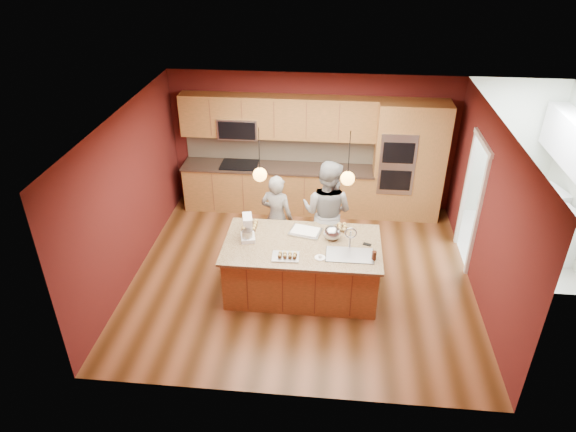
# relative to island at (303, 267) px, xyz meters

# --- Properties ---
(floor) EXTENTS (5.50, 5.50, 0.00)m
(floor) POSITION_rel_island_xyz_m (-0.04, 0.40, -0.45)
(floor) COLOR #45270F
(floor) RESTS_ON ground
(ceiling) EXTENTS (5.50, 5.50, 0.00)m
(ceiling) POSITION_rel_island_xyz_m (-0.04, 0.40, 2.25)
(ceiling) COLOR white
(ceiling) RESTS_ON ground
(wall_back) EXTENTS (5.50, 0.00, 5.50)m
(wall_back) POSITION_rel_island_xyz_m (-0.04, 2.90, 0.90)
(wall_back) COLOR #501615
(wall_back) RESTS_ON ground
(wall_front) EXTENTS (5.50, 0.00, 5.50)m
(wall_front) POSITION_rel_island_xyz_m (-0.04, -2.10, 0.90)
(wall_front) COLOR #501615
(wall_front) RESTS_ON ground
(wall_left) EXTENTS (0.00, 5.00, 5.00)m
(wall_left) POSITION_rel_island_xyz_m (-2.79, 0.40, 0.90)
(wall_left) COLOR #501615
(wall_left) RESTS_ON ground
(wall_right) EXTENTS (0.00, 5.00, 5.00)m
(wall_right) POSITION_rel_island_xyz_m (2.71, 0.40, 0.90)
(wall_right) COLOR #501615
(wall_right) RESTS_ON ground
(cabinet_run) EXTENTS (3.74, 0.64, 2.30)m
(cabinet_run) POSITION_rel_island_xyz_m (-0.72, 2.64, 0.54)
(cabinet_run) COLOR brown
(cabinet_run) RESTS_ON floor
(oven_column) EXTENTS (1.30, 0.62, 2.30)m
(oven_column) POSITION_rel_island_xyz_m (1.80, 2.59, 0.70)
(oven_column) COLOR brown
(oven_column) RESTS_ON floor
(doorway_trim) EXTENTS (0.08, 1.11, 2.20)m
(doorway_trim) POSITION_rel_island_xyz_m (2.69, 1.20, 0.60)
(doorway_trim) COLOR white
(doorway_trim) RESTS_ON wall_right
(pendant_left) EXTENTS (0.20, 0.20, 0.80)m
(pendant_left) POSITION_rel_island_xyz_m (-0.63, 0.00, 1.56)
(pendant_left) COLOR black
(pendant_left) RESTS_ON ceiling
(pendant_right) EXTENTS (0.20, 0.20, 0.80)m
(pendant_right) POSITION_rel_island_xyz_m (0.60, 0.00, 1.56)
(pendant_right) COLOR black
(pendant_right) RESTS_ON ceiling
(island) EXTENTS (2.38, 1.33, 1.25)m
(island) POSITION_rel_island_xyz_m (0.00, 0.00, 0.00)
(island) COLOR brown
(island) RESTS_ON floor
(person_left) EXTENTS (0.64, 0.51, 1.54)m
(person_left) POSITION_rel_island_xyz_m (-0.51, 0.92, 0.32)
(person_left) COLOR black
(person_left) RESTS_ON floor
(person_right) EXTENTS (1.08, 0.96, 1.83)m
(person_right) POSITION_rel_island_xyz_m (0.32, 0.92, 0.47)
(person_right) COLOR slate
(person_right) RESTS_ON floor
(stand_mixer) EXTENTS (0.26, 0.32, 0.40)m
(stand_mixer) POSITION_rel_island_xyz_m (-0.85, 0.06, 0.60)
(stand_mixer) COLOR white
(stand_mixer) RESTS_ON island
(sheet_cake) EXTENTS (0.54, 0.45, 0.05)m
(sheet_cake) POSITION_rel_island_xyz_m (0.01, 0.32, 0.45)
(sheet_cake) COLOR #B8BABF
(sheet_cake) RESTS_ON island
(cooling_rack) EXTENTS (0.40, 0.29, 0.02)m
(cooling_rack) POSITION_rel_island_xyz_m (-0.23, -0.38, 0.44)
(cooling_rack) COLOR #A7A9AE
(cooling_rack) RESTS_ON island
(mixing_bowl) EXTENTS (0.26, 0.26, 0.22)m
(mixing_bowl) POSITION_rel_island_xyz_m (0.43, 0.19, 0.53)
(mixing_bowl) COLOR #B1B4B8
(mixing_bowl) RESTS_ON island
(plate) EXTENTS (0.16, 0.16, 0.01)m
(plate) POSITION_rel_island_xyz_m (0.27, -0.35, 0.43)
(plate) COLOR white
(plate) RESTS_ON island
(tumbler) EXTENTS (0.07, 0.07, 0.13)m
(tumbler) POSITION_rel_island_xyz_m (1.04, -0.31, 0.49)
(tumbler) COLOR #38180D
(tumbler) RESTS_ON island
(phone) EXTENTS (0.14, 0.10, 0.01)m
(phone) POSITION_rel_island_xyz_m (0.96, 0.07, 0.43)
(phone) COLOR black
(phone) RESTS_ON island
(cupcakes_left) EXTENTS (0.24, 0.32, 0.07)m
(cupcakes_left) POSITION_rel_island_xyz_m (-0.88, 0.40, 0.46)
(cupcakes_left) COLOR #DAB65F
(cupcakes_left) RESTS_ON island
(cupcakes_rack) EXTENTS (0.29, 0.14, 0.06)m
(cupcakes_rack) POSITION_rel_island_xyz_m (-0.20, -0.39, 0.48)
(cupcakes_rack) COLOR #DAB65F
(cupcakes_rack) RESTS_ON island
(cupcakes_right) EXTENTS (0.16, 0.25, 0.07)m
(cupcakes_right) POSITION_rel_island_xyz_m (0.58, 0.48, 0.46)
(cupcakes_right) COLOR #DAB65F
(cupcakes_right) RESTS_ON island
(washer) EXTENTS (0.67, 0.69, 0.93)m
(washer) POSITION_rel_island_xyz_m (4.18, 1.28, 0.02)
(washer) COLOR white
(washer) RESTS_ON floor
(dryer) EXTENTS (0.78, 0.79, 1.00)m
(dryer) POSITION_rel_island_xyz_m (4.15, 1.93, 0.05)
(dryer) COLOR white
(dryer) RESTS_ON floor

